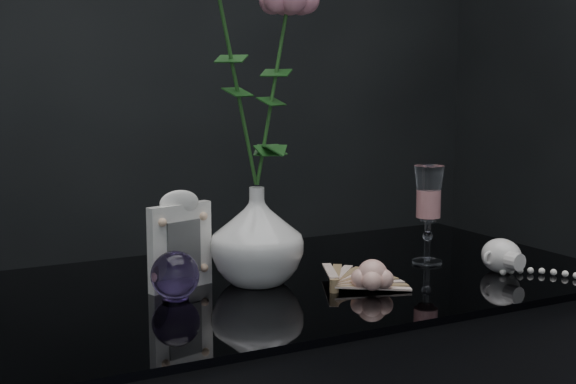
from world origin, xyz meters
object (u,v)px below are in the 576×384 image
vase (257,236)px  loose_rose (372,275)px  picture_frame (180,240)px  wine_glass (428,215)px  pearl_jar (501,254)px  paperweight (175,275)px

vase → loose_rose: size_ratio=1.08×
picture_frame → loose_rose: size_ratio=1.08×
wine_glass → loose_rose: bearing=-150.7°
loose_rose → wine_glass: bearing=10.9°
loose_rose → pearl_jar: 0.27m
vase → paperweight: bearing=-171.1°
loose_rose → pearl_jar: size_ratio=0.68×
loose_rose → vase: bearing=119.8°
vase → paperweight: vase is taller
loose_rose → pearl_jar: (0.27, -0.00, 0.01)m
paperweight → pearl_jar: (0.56, -0.11, -0.01)m
wine_glass → pearl_jar: size_ratio=0.82×
vase → wine_glass: (0.34, -0.02, 0.01)m
pearl_jar → paperweight: bearing=165.2°
vase → pearl_jar: (0.41, -0.13, -0.05)m
vase → loose_rose: (0.14, -0.13, -0.05)m
vase → picture_frame: (-0.12, 0.03, 0.00)m
loose_rose → paperweight: bearing=142.2°
pearl_jar → wine_glass: bearing=118.7°
wine_glass → picture_frame: size_ratio=1.12×
vase → pearl_jar: 0.43m
vase → loose_rose: bearing=-41.7°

